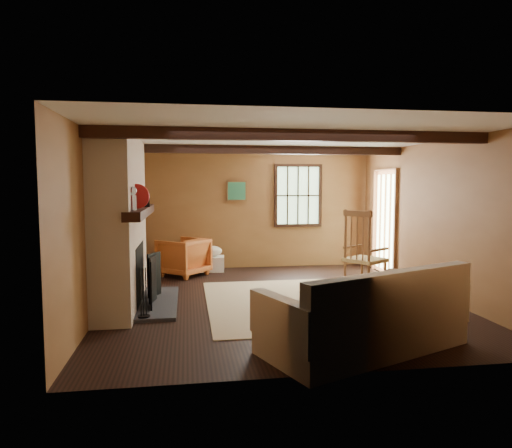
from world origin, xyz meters
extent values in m
plane|color=black|center=(0.00, 0.00, 0.00)|extent=(5.50, 5.50, 0.00)
cube|color=brown|center=(0.00, 2.75, 1.20)|extent=(5.00, 0.02, 2.40)
cube|color=brown|center=(0.00, -2.75, 1.20)|extent=(5.00, 0.02, 2.40)
cube|color=brown|center=(-2.50, 0.00, 1.20)|extent=(0.02, 5.50, 2.40)
cube|color=brown|center=(2.50, 0.00, 1.20)|extent=(0.02, 5.50, 2.40)
cube|color=silver|center=(0.00, 0.00, 2.40)|extent=(5.00, 5.50, 0.02)
cube|color=black|center=(0.00, -1.20, 2.33)|extent=(5.00, 0.12, 0.14)
cube|color=black|center=(0.00, 1.20, 2.33)|extent=(5.00, 0.12, 0.14)
cube|color=black|center=(1.00, 2.72, 1.50)|extent=(1.02, 0.06, 1.32)
cube|color=#ACD3A1|center=(1.00, 2.75, 1.50)|extent=(0.90, 0.01, 1.20)
cube|color=black|center=(1.00, 2.73, 1.50)|extent=(0.90, 0.03, 0.02)
cube|color=brown|center=(2.47, 1.70, 1.00)|extent=(0.06, 1.00, 2.06)
cube|color=#ACD3A1|center=(2.50, 1.70, 1.00)|extent=(0.01, 0.80, 1.85)
cube|color=brown|center=(-0.30, 2.72, 1.60)|extent=(0.42, 0.03, 0.42)
cube|color=#216562|center=(-0.30, 2.71, 1.60)|extent=(0.36, 0.01, 0.36)
cube|color=#955C3A|center=(-2.25, 0.00, 1.20)|extent=(0.50, 2.20, 2.40)
cube|color=black|center=(-2.18, 0.00, 0.45)|extent=(0.38, 1.00, 0.85)
cube|color=#36353A|center=(-1.75, 0.00, 0.03)|extent=(0.55, 1.80, 0.05)
cube|color=black|center=(-1.97, 0.00, 1.35)|extent=(0.22, 2.30, 0.12)
cube|color=black|center=(-1.82, -0.37, 0.38)|extent=(0.05, 0.33, 0.66)
cube|color=black|center=(-1.82, -0.03, 0.38)|extent=(0.09, 0.33, 0.66)
cube|color=black|center=(-1.82, 0.31, 0.38)|extent=(0.18, 0.29, 0.66)
cylinder|color=black|center=(-1.88, -0.80, 0.06)|extent=(0.16, 0.16, 0.02)
cylinder|color=black|center=(-1.91, -0.83, 0.37)|extent=(0.01, 0.01, 0.64)
cylinder|color=black|center=(-1.88, -0.80, 0.37)|extent=(0.01, 0.01, 0.64)
cylinder|color=black|center=(-1.85, -0.77, 0.37)|extent=(0.01, 0.01, 0.64)
cylinder|color=silver|center=(-1.98, -0.82, 1.51)|extent=(0.09, 0.09, 0.19)
sphere|color=silver|center=(-1.98, -0.82, 1.66)|extent=(0.11, 0.11, 0.11)
cylinder|color=#A21312|center=(-1.98, -0.36, 1.58)|extent=(0.34, 0.08, 0.34)
cube|color=black|center=(-1.98, 0.11, 1.47)|extent=(0.27, 0.21, 0.13)
cylinder|color=black|center=(-1.98, 0.51, 1.46)|extent=(0.08, 0.08, 0.10)
cylinder|color=black|center=(-1.98, 0.65, 1.45)|extent=(0.08, 0.08, 0.09)
cube|color=tan|center=(0.20, -0.20, 0.00)|extent=(2.50, 3.00, 0.01)
cube|color=tan|center=(1.54, 0.34, 0.51)|extent=(0.74, 0.74, 0.06)
cube|color=brown|center=(1.35, 0.21, 1.28)|extent=(0.33, 0.47, 0.09)
cylinder|color=brown|center=(1.85, 0.26, 0.26)|extent=(0.04, 0.04, 0.50)
cylinder|color=brown|center=(1.61, 0.65, 0.26)|extent=(0.04, 0.04, 0.50)
cylinder|color=brown|center=(1.47, 0.02, 0.26)|extent=(0.04, 0.04, 0.50)
cylinder|color=brown|center=(1.22, 0.41, 0.26)|extent=(0.04, 0.04, 0.50)
cylinder|color=brown|center=(1.47, 0.02, 0.91)|extent=(0.04, 0.04, 0.85)
cylinder|color=brown|center=(1.22, 0.41, 0.91)|extent=(0.04, 0.04, 0.85)
cylinder|color=brown|center=(1.41, 0.12, 0.89)|extent=(0.02, 0.02, 0.71)
cylinder|color=brown|center=(1.35, 0.21, 0.89)|extent=(0.02, 0.02, 0.71)
cylinder|color=brown|center=(1.28, 0.31, 0.89)|extent=(0.02, 0.02, 0.71)
cube|color=brown|center=(1.67, 0.12, 0.71)|extent=(0.43, 0.29, 0.03)
cube|color=brown|center=(1.40, 0.55, 0.71)|extent=(0.43, 0.29, 0.03)
cube|color=brown|center=(1.66, 0.14, 0.02)|extent=(0.84, 0.56, 0.03)
cube|color=brown|center=(1.42, 0.53, 0.02)|extent=(0.84, 0.56, 0.03)
cube|color=white|center=(0.51, -2.14, 0.24)|extent=(2.37, 1.72, 0.48)
cube|color=white|center=(0.67, -2.52, 0.60)|extent=(2.06, 0.97, 0.60)
cube|color=white|center=(-0.44, -2.53, 0.45)|extent=(0.51, 0.96, 0.43)
cube|color=white|center=(1.46, -1.75, 0.45)|extent=(0.51, 0.96, 0.43)
ellipsoid|color=white|center=(0.97, -1.84, 0.60)|extent=(0.41, 0.27, 0.39)
cylinder|color=brown|center=(-2.05, 2.60, 0.05)|extent=(0.35, 0.11, 0.11)
cylinder|color=brown|center=(-1.93, 2.60, 0.05)|extent=(0.35, 0.11, 0.11)
cylinder|color=brown|center=(-1.82, 2.60, 0.05)|extent=(0.35, 0.11, 0.11)
cylinder|color=brown|center=(-2.05, 2.60, 0.16)|extent=(0.35, 0.11, 0.11)
cylinder|color=brown|center=(-1.93, 2.60, 0.16)|extent=(0.35, 0.11, 0.11)
cylinder|color=brown|center=(-1.82, 2.60, 0.16)|extent=(0.35, 0.11, 0.11)
cube|color=white|center=(-0.84, 2.43, 0.15)|extent=(0.53, 0.42, 0.30)
ellipsoid|color=white|center=(-0.84, 2.43, 0.41)|extent=(0.51, 0.46, 0.21)
imported|color=#BF6026|center=(-1.39, 2.04, 0.36)|extent=(1.11, 1.10, 0.72)
camera|label=1|loc=(-1.32, -6.64, 1.74)|focal=32.00mm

